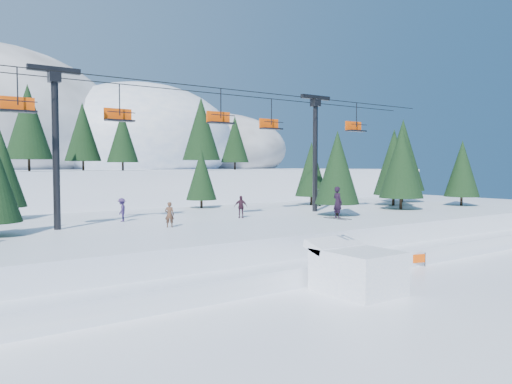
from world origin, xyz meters
TOP-DOWN VIEW (x-y plane):
  - ground at (0.00, 0.00)m, footprint 160.00×160.00m
  - mid_shelf at (0.00, 18.00)m, footprint 70.00×22.00m
  - berm at (0.00, 8.00)m, footprint 70.00×6.00m
  - jump_kicker at (2.08, 2.78)m, footprint 3.27×4.46m
  - chairlift at (1.17, 18.05)m, footprint 46.00×3.21m
  - conifer_stand at (2.97, 18.30)m, footprint 61.44×17.61m
  - distant_skiers at (-0.23, 18.06)m, footprint 32.21×9.13m
  - banner_near at (4.46, 4.97)m, footprint 2.69×1.03m
  - banner_far at (9.33, 5.12)m, footprint 2.78×0.74m

SIDE VIEW (x-z plane):
  - ground at x=0.00m, z-range 0.00..0.00m
  - banner_near at x=4.46m, z-range 0.09..0.99m
  - banner_far at x=9.33m, z-range 0.09..0.99m
  - berm at x=0.00m, z-range 0.00..1.10m
  - jump_kicker at x=2.08m, z-range -1.50..3.95m
  - mid_shelf at x=0.00m, z-range 0.00..2.50m
  - distant_skiers at x=-0.23m, z-range 2.48..4.25m
  - conifer_stand at x=2.97m, z-range 2.01..11.96m
  - chairlift at x=1.17m, z-range 4.18..14.46m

